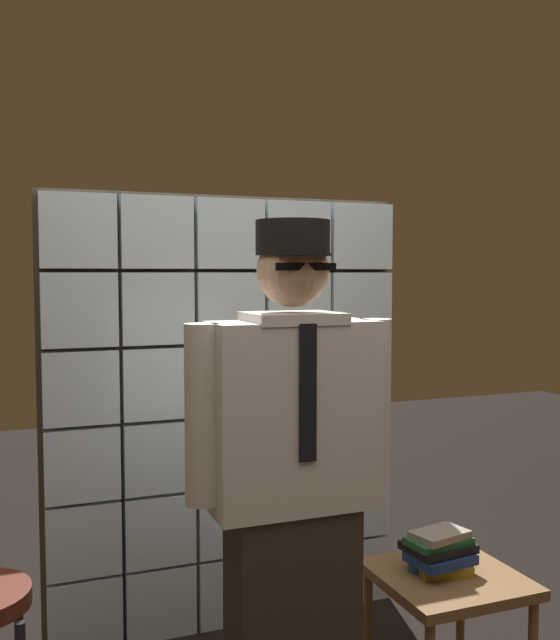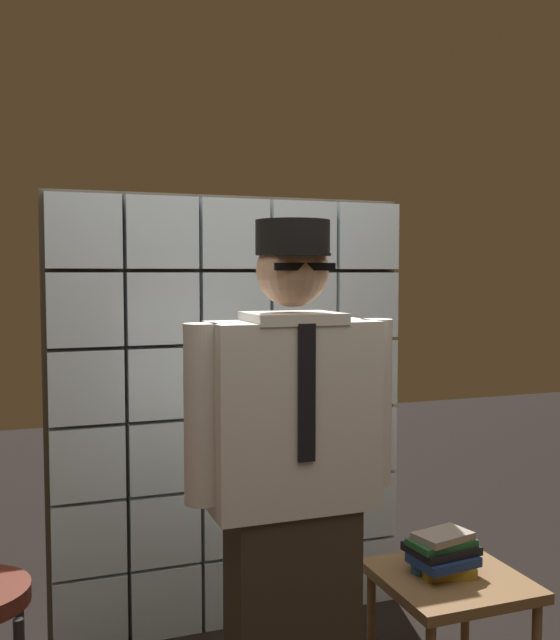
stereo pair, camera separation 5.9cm
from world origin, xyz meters
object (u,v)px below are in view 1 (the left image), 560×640
(coffee_mug, at_px, (419,559))
(book_stack, at_px, (440,551))
(standing_person, at_px, (293,486))
(side_table, at_px, (447,590))

(coffee_mug, bearing_deg, book_stack, -27.38)
(standing_person, distance_m, side_table, 0.86)
(book_stack, bearing_deg, coffee_mug, 152.62)
(side_table, relative_size, book_stack, 1.96)
(standing_person, relative_size, side_table, 3.47)
(standing_person, bearing_deg, side_table, 8.73)
(side_table, xyz_separation_m, coffee_mug, (-0.09, 0.06, 0.11))
(side_table, height_order, book_stack, book_stack)
(side_table, distance_m, coffee_mug, 0.16)
(book_stack, bearing_deg, side_table, -48.16)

